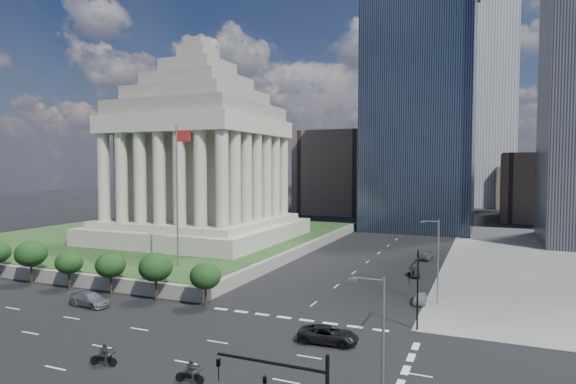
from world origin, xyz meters
The scene contains 19 objects.
ground centered at (0.00, 100.00, 0.00)m, with size 500.00×500.00×0.00m, color black.
plaza_terrace centered at (-45.00, 50.00, 0.90)m, with size 66.00×70.00×1.80m, color slate.
plaza_lawn centered at (-45.00, 50.00, 1.85)m, with size 64.00×68.00×0.10m, color #223D19.
war_memorial centered at (-34.00, 48.00, 21.40)m, with size 34.00×34.00×39.00m, color #A79D8C, non-canonical shape.
flagpole centered at (-21.83, 24.00, 13.11)m, with size 2.52×0.24×20.00m.
tree_row centered at (-35.50, 14.00, 3.00)m, with size 53.00×4.00×6.00m, color black, non-canonical shape.
midrise_glass centered at (2.00, 95.00, 30.00)m, with size 26.00×26.00×60.00m, color black.
building_filler_ne centered at (32.00, 130.00, 10.00)m, with size 20.00×30.00×20.00m, color #4E3C35.
building_filler_nw centered at (-30.00, 130.00, 14.00)m, with size 24.00×30.00×28.00m, color #4E3C35.
traffic_signal_ne centered at (12.50, 13.70, 5.25)m, with size 0.30×5.74×8.00m.
street_lamp_south centered at (13.33, -6.00, 5.66)m, with size 2.13×0.22×10.00m.
street_lamp_north centered at (13.33, 25.00, 5.66)m, with size 2.13×0.22×10.00m.
pickup_truck centered at (5.48, 8.77, 0.77)m, with size 2.55×5.54×1.54m, color black.
suv_grey centered at (-23.62, 9.16, 0.78)m, with size 5.35×2.18×1.55m, color #5B5E62.
parked_sedan_near centered at (11.50, 25.09, 0.63)m, with size 3.68×1.48×1.26m, color #999DA2.
parked_sedan_mid centered at (9.00, 39.05, 0.62)m, with size 3.74×1.30×1.23m, color black.
parked_sedan_far centered at (9.00, 52.83, 0.74)m, with size 1.75×4.35×1.48m, color #4F5156.
motorcycle_lead centered at (-1.50, -3.06, 0.88)m, with size 2.35×0.64×1.75m, color black, non-canonical shape.
motorcycle_trail centered at (-9.79, -3.12, 0.90)m, with size 2.40×0.66×1.79m, color black, non-canonical shape.
Camera 1 is at (18.86, -32.52, 16.19)m, focal length 30.00 mm.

